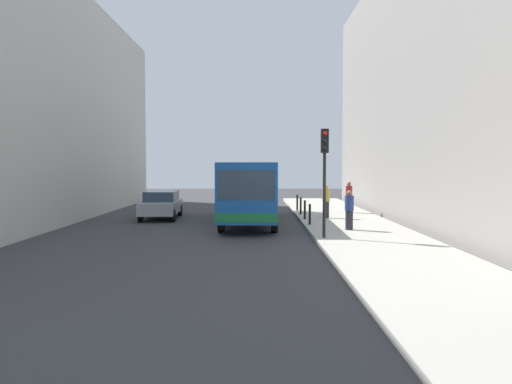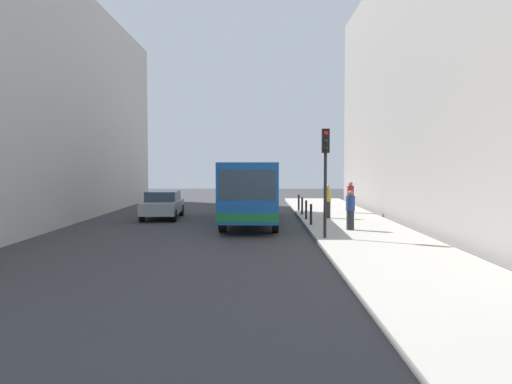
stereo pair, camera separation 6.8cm
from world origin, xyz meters
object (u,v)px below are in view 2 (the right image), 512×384
(bus, at_px, (252,188))
(traffic_light, at_px, (325,162))
(car_beside_bus, at_px, (163,204))
(bollard_near, at_px, (311,214))
(pedestrian_mid_sidewalk, at_px, (327,201))
(car_behind_bus, at_px, (246,194))
(pedestrian_far_sidewalk, at_px, (350,197))
(bollard_farthest, at_px, (299,203))
(bollard_mid, at_px, (306,210))
(bollard_far, at_px, (302,206))
(pedestrian_near_signal, at_px, (350,210))

(bus, xyz_separation_m, traffic_light, (2.83, -6.56, 1.28))
(car_beside_bus, height_order, bollard_near, car_beside_bus)
(car_beside_bus, distance_m, pedestrian_mid_sidewalk, 8.81)
(car_behind_bus, xyz_separation_m, pedestrian_far_sidewalk, (6.19, -8.06, 0.26))
(bollard_farthest, distance_m, pedestrian_mid_sidewalk, 4.45)
(bollard_mid, relative_size, pedestrian_mid_sidewalk, 0.54)
(bollard_near, relative_size, bollard_mid, 1.00)
(bollard_far, relative_size, pedestrian_near_signal, 0.57)
(car_beside_bus, relative_size, pedestrian_mid_sidewalk, 2.54)
(car_behind_bus, distance_m, bollard_farthest, 7.54)
(car_behind_bus, bearing_deg, pedestrian_near_signal, 103.57)
(bollard_farthest, distance_m, pedestrian_near_signal, 9.24)
(pedestrian_near_signal, bearing_deg, bollard_far, 92.83)
(traffic_light, height_order, bollard_near, traffic_light)
(car_beside_bus, distance_m, bollard_farthest, 8.21)
(pedestrian_near_signal, bearing_deg, traffic_light, -129.94)
(bollard_near, distance_m, pedestrian_far_sidewalk, 6.61)
(pedestrian_near_signal, bearing_deg, bollard_mid, 99.36)
(bus, bearing_deg, pedestrian_near_signal, 136.23)
(bollard_far, bearing_deg, pedestrian_far_sidewalk, 21.30)
(bollard_far, height_order, pedestrian_far_sidewalk, pedestrian_far_sidewalk)
(car_beside_bus, xyz_separation_m, bollard_far, (7.58, 0.73, -0.16))
(pedestrian_near_signal, relative_size, pedestrian_far_sidewalk, 0.94)
(traffic_light, height_order, bollard_far, traffic_light)
(car_beside_bus, distance_m, bollard_near, 8.62)
(bus, bearing_deg, car_behind_bus, -85.72)
(car_behind_bus, relative_size, bollard_farthest, 4.73)
(bollard_farthest, bearing_deg, bollard_near, -90.00)
(traffic_light, distance_m, bollard_near, 4.85)
(bollard_farthest, height_order, pedestrian_near_signal, pedestrian_near_signal)
(pedestrian_near_signal, xyz_separation_m, pedestrian_mid_sidewalk, (-0.32, 4.84, 0.04))
(bollard_mid, bearing_deg, bollard_far, 90.00)
(bollard_mid, height_order, bollard_farthest, same)
(car_behind_bus, relative_size, pedestrian_near_signal, 2.69)
(pedestrian_far_sidewalk, bearing_deg, car_behind_bus, 167.21)
(pedestrian_mid_sidewalk, height_order, pedestrian_far_sidewalk, pedestrian_far_sidewalk)
(bollard_farthest, bearing_deg, bollard_mid, -90.00)
(car_behind_bus, xyz_separation_m, bollard_mid, (3.32, -11.59, -0.16))
(bus, distance_m, bollard_near, 3.76)
(car_beside_bus, height_order, bollard_mid, car_beside_bus)
(pedestrian_mid_sidewalk, bearing_deg, bollard_mid, 89.85)
(traffic_light, bearing_deg, bollard_near, 91.36)
(bollard_far, distance_m, pedestrian_far_sidewalk, 3.11)
(bollard_farthest, bearing_deg, car_beside_bus, -157.51)
(car_beside_bus, relative_size, car_behind_bus, 0.99)
(car_behind_bus, distance_m, pedestrian_far_sidewalk, 10.17)
(bollard_far, bearing_deg, bus, -137.64)
(pedestrian_mid_sidewalk, bearing_deg, bollard_near, 133.33)
(pedestrian_near_signal, bearing_deg, pedestrian_mid_sidewalk, 84.30)
(car_beside_bus, distance_m, pedestrian_far_sidewalk, 10.61)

